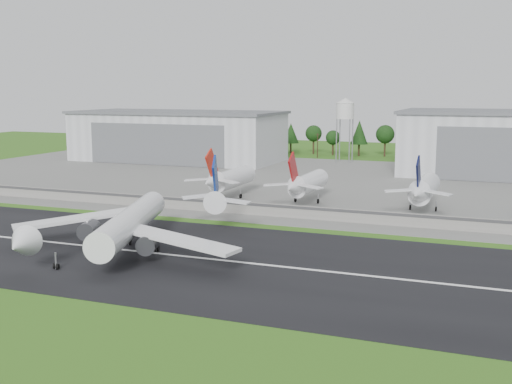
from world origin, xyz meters
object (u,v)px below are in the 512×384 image
at_px(parked_jet_red_a, 228,179).
at_px(parked_jet_red_b, 305,183).
at_px(main_airliner, 129,229).
at_px(parked_jet_navy, 423,189).

distance_m(parked_jet_red_a, parked_jet_red_b, 24.80).
height_order(parked_jet_red_a, parked_jet_red_b, parked_jet_red_a).
xyz_separation_m(main_airliner, parked_jet_red_b, (17.79, 66.96, 1.21)).
distance_m(main_airliner, parked_jet_red_b, 69.30).
bearing_deg(main_airliner, parked_jet_red_b, -123.05).
relative_size(main_airliner, parked_jet_navy, 1.85).
bearing_deg(parked_jet_red_a, main_airliner, -84.03).
bearing_deg(parked_jet_red_a, parked_jet_red_b, -0.04).
height_order(parked_jet_red_a, parked_jet_navy, parked_jet_navy).
relative_size(parked_jet_red_b, parked_jet_navy, 1.00).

